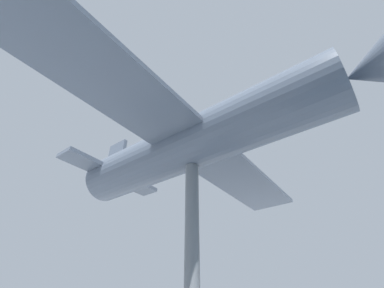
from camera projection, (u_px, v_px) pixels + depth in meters
The scene contains 2 objects.
support_pylon_central at pixel (192, 265), 7.24m from camera, with size 0.45×0.45×6.38m.
suspended_airplane at pixel (199, 141), 9.44m from camera, with size 15.58×12.28×2.86m.
Camera 1 is at (4.81, 6.28, 1.92)m, focal length 24.00 mm.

